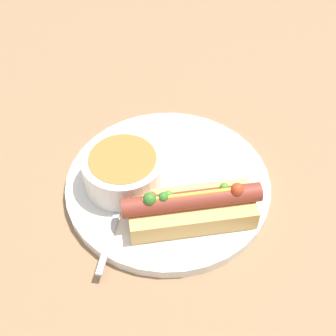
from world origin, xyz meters
TOP-DOWN VIEW (x-y plane):
  - ground_plane at (0.00, 0.00)m, footprint 4.00×4.00m
  - dinner_plate at (0.00, 0.00)m, footprint 0.28×0.28m
  - hot_dog at (-0.01, -0.07)m, footprint 0.17×0.11m
  - soup_bowl at (-0.05, 0.03)m, footprint 0.11×0.11m
  - spoon at (-0.07, 0.01)m, footprint 0.12×0.14m

SIDE VIEW (x-z plane):
  - ground_plane at x=0.00m, z-range 0.00..0.00m
  - dinner_plate at x=0.00m, z-range 0.00..0.01m
  - spoon at x=-0.07m, z-range 0.01..0.02m
  - hot_dog at x=-0.01m, z-range 0.01..0.06m
  - soup_bowl at x=-0.05m, z-range 0.02..0.07m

